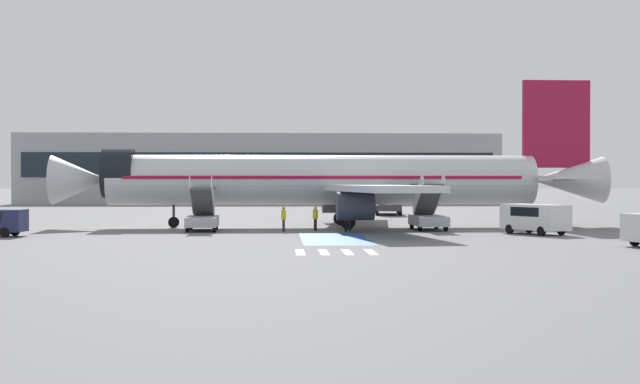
# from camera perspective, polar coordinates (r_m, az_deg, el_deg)

# --- Properties ---
(ground_plane) EXTENTS (600.00, 600.00, 0.00)m
(ground_plane) POSITION_cam_1_polar(r_m,az_deg,el_deg) (69.72, 0.03, -2.24)
(ground_plane) COLOR slate
(apron_leadline_yellow) EXTENTS (76.82, 1.78, 0.01)m
(apron_leadline_yellow) POSITION_cam_1_polar(r_m,az_deg,el_deg) (69.04, 0.20, -2.26)
(apron_leadline_yellow) COLOR gold
(apron_leadline_yellow) RESTS_ON ground_plane
(apron_stand_patch_blue) EXTENTS (4.17, 11.82, 0.01)m
(apron_stand_patch_blue) POSITION_cam_1_polar(r_m,az_deg,el_deg) (55.60, 0.92, -3.00)
(apron_stand_patch_blue) COLOR #2856A8
(apron_stand_patch_blue) RESTS_ON ground_plane
(apron_walkway_bar_0) EXTENTS (0.44, 3.60, 0.01)m
(apron_walkway_bar_0) POSITION_cam_1_polar(r_m,az_deg,el_deg) (45.21, -1.28, -3.88)
(apron_walkway_bar_0) COLOR silver
(apron_walkway_bar_0) RESTS_ON ground_plane
(apron_walkway_bar_1) EXTENTS (0.44, 3.60, 0.01)m
(apron_walkway_bar_1) POSITION_cam_1_polar(r_m,az_deg,el_deg) (45.26, 0.25, -3.87)
(apron_walkway_bar_1) COLOR silver
(apron_walkway_bar_1) RESTS_ON ground_plane
(apron_walkway_bar_2) EXTENTS (0.44, 3.60, 0.01)m
(apron_walkway_bar_2) POSITION_cam_1_polar(r_m,az_deg,el_deg) (45.33, 1.76, -3.86)
(apron_walkway_bar_2) COLOR silver
(apron_walkway_bar_2) RESTS_ON ground_plane
(apron_walkway_bar_3) EXTENTS (0.44, 3.60, 0.01)m
(apron_walkway_bar_3) POSITION_cam_1_polar(r_m,az_deg,el_deg) (45.44, 3.28, -3.85)
(apron_walkway_bar_3) COLOR silver
(apron_walkway_bar_3) RESTS_ON ground_plane
(airliner) EXTENTS (42.88, 32.79, 11.52)m
(airliner) POSITION_cam_1_polar(r_m,az_deg,el_deg) (69.00, 0.75, 0.78)
(airliner) COLOR silver
(airliner) RESTS_ON ground_plane
(boarding_stairs_forward) EXTENTS (2.30, 5.27, 3.96)m
(boarding_stairs_forward) POSITION_cam_1_polar(r_m,az_deg,el_deg) (64.48, -7.54, -1.62)
(boarding_stairs_forward) COLOR #ADB2BA
(boarding_stairs_forward) RESTS_ON ground_plane
(boarding_stairs_aft) EXTENTS (2.30, 5.27, 4.22)m
(boarding_stairs_aft) POSITION_cam_1_polar(r_m,az_deg,el_deg) (65.53, 6.94, -1.55)
(boarding_stairs_aft) COLOR #ADB2BA
(boarding_stairs_aft) RESTS_ON ground_plane
(fuel_tanker) EXTENTS (3.33, 9.06, 3.66)m
(fuel_tanker) POSITION_cam_1_polar(r_m,az_deg,el_deg) (94.40, 4.37, -0.32)
(fuel_tanker) COLOR #38383D
(fuel_tanker) RESTS_ON ground_plane
(service_van_2) EXTENTS (4.07, 5.07, 2.02)m
(service_van_2) POSITION_cam_1_polar(r_m,az_deg,el_deg) (61.64, 13.61, -1.52)
(service_van_2) COLOR silver
(service_van_2) RESTS_ON ground_plane
(ground_crew_0) EXTENTS (0.34, 0.48, 1.65)m
(ground_crew_0) POSITION_cam_1_polar(r_m,az_deg,el_deg) (63.04, 1.67, -1.70)
(ground_crew_0) COLOR black
(ground_crew_0) RESTS_ON ground_plane
(ground_crew_1) EXTENTS (0.34, 0.48, 1.79)m
(ground_crew_1) POSITION_cam_1_polar(r_m,az_deg,el_deg) (62.75, -2.34, -1.63)
(ground_crew_1) COLOR #2D2D33
(ground_crew_1) RESTS_ON ground_plane
(ground_crew_2) EXTENTS (0.26, 0.45, 1.73)m
(ground_crew_2) POSITION_cam_1_polar(r_m,az_deg,el_deg) (64.19, 1.89, -1.61)
(ground_crew_2) COLOR #191E38
(ground_crew_2) RESTS_ON ground_plane
(ground_crew_3) EXTENTS (0.38, 0.49, 1.77)m
(ground_crew_3) POSITION_cam_1_polar(r_m,az_deg,el_deg) (64.07, -0.30, -1.59)
(ground_crew_3) COLOR black
(ground_crew_3) RESTS_ON ground_plane
(terminal_building) EXTENTS (74.91, 12.10, 10.84)m
(terminal_building) POSITION_cam_1_polar(r_m,az_deg,el_deg) (142.21, -3.82, 1.49)
(terminal_building) COLOR #9EA3A8
(terminal_building) RESTS_ON ground_plane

